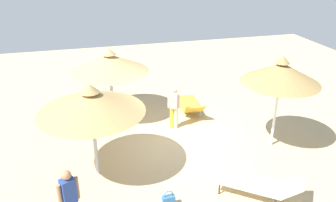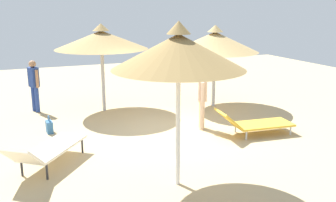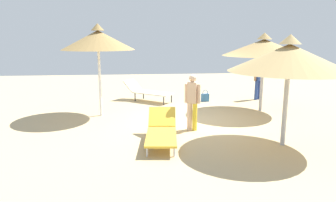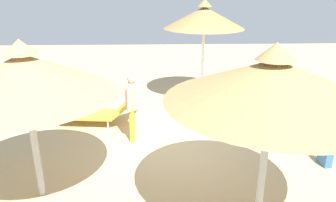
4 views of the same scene
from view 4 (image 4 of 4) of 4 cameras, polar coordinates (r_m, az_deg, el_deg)
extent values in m
cube|color=tan|center=(7.37, 1.34, -7.03)|extent=(24.00, 24.00, 0.10)
cylinder|color=#B2B2B7|center=(5.46, -22.70, -5.47)|extent=(0.11, 0.11, 2.19)
cone|color=tan|center=(5.15, -24.12, 4.26)|extent=(2.72, 2.72, 0.62)
cone|color=tan|center=(5.06, -24.78, 8.71)|extent=(0.49, 0.49, 0.22)
cylinder|color=#B2B2B7|center=(4.60, 16.68, -8.91)|extent=(0.10, 0.10, 2.28)
cone|color=tan|center=(4.22, 18.06, 3.42)|extent=(2.76, 2.76, 0.54)
cone|color=tan|center=(4.13, 18.61, 8.34)|extent=(0.50, 0.50, 0.22)
cylinder|color=white|center=(9.51, 6.14, 7.46)|extent=(0.08, 0.08, 2.50)
cone|color=#997A47|center=(9.33, 6.41, 14.45)|extent=(2.28, 2.28, 0.60)
cone|color=#997A47|center=(9.30, 6.51, 16.90)|extent=(0.41, 0.41, 0.22)
cube|color=silver|center=(8.63, 20.70, -1.29)|extent=(1.51, 1.67, 0.05)
cylinder|color=#2D2D33|center=(8.03, 21.01, -4.40)|extent=(0.04, 0.04, 0.33)
cylinder|color=#2D2D33|center=(8.16, 17.35, -3.55)|extent=(0.04, 0.04, 0.33)
cylinder|color=#2D2D33|center=(9.26, 23.35, -1.48)|extent=(0.04, 0.04, 0.33)
cylinder|color=#2D2D33|center=(9.38, 20.14, -0.78)|extent=(0.04, 0.04, 0.33)
cube|color=silver|center=(9.51, 22.60, 1.78)|extent=(0.80, 0.76, 0.42)
cube|color=gold|center=(8.27, -14.29, -2.30)|extent=(1.53, 0.84, 0.05)
cylinder|color=silver|center=(8.28, -18.87, -3.78)|extent=(0.04, 0.04, 0.22)
cylinder|color=silver|center=(8.77, -17.48, -2.26)|extent=(0.04, 0.04, 0.22)
cylinder|color=silver|center=(7.89, -10.57, -4.16)|extent=(0.04, 0.04, 0.22)
cylinder|color=silver|center=(8.41, -9.63, -2.54)|extent=(0.04, 0.04, 0.22)
cube|color=gold|center=(7.94, -7.80, -1.04)|extent=(0.56, 0.74, 0.43)
cylinder|color=beige|center=(7.23, -5.81, -3.89)|extent=(0.13, 0.13, 0.76)
cylinder|color=yellow|center=(7.12, -6.35, -4.33)|extent=(0.13, 0.13, 0.76)
cube|color=beige|center=(6.93, -6.28, 0.92)|extent=(0.30, 0.31, 0.57)
sphere|color=beige|center=(6.81, -6.40, 4.02)|extent=(0.21, 0.21, 0.21)
cylinder|color=beige|center=(7.08, -5.62, 1.14)|extent=(0.09, 0.09, 0.53)
cylinder|color=beige|center=(6.80, -6.95, 0.26)|extent=(0.09, 0.09, 0.53)
cube|color=#336699|center=(6.99, 25.98, -8.96)|extent=(0.17, 0.32, 0.30)
torus|color=#336699|center=(6.90, 26.23, -7.49)|extent=(0.04, 0.22, 0.22)
camera|label=1|loc=(10.43, 72.42, 20.55)|focal=36.49mm
camera|label=2|loc=(15.47, 13.31, 19.06)|focal=40.41mm
camera|label=3|loc=(11.81, -50.06, 9.28)|focal=33.30mm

